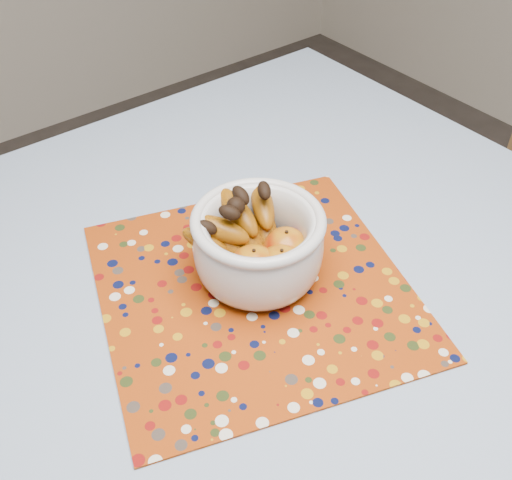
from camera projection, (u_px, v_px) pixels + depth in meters
table at (267, 376)px, 0.87m from camera, size 1.20×1.20×0.75m
tablecloth at (267, 341)px, 0.82m from camera, size 1.32×1.32×0.01m
placemat at (254, 288)px, 0.88m from camera, size 0.56×0.56×0.00m
fruit_bowl at (253, 242)px, 0.86m from camera, size 0.22×0.19×0.15m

